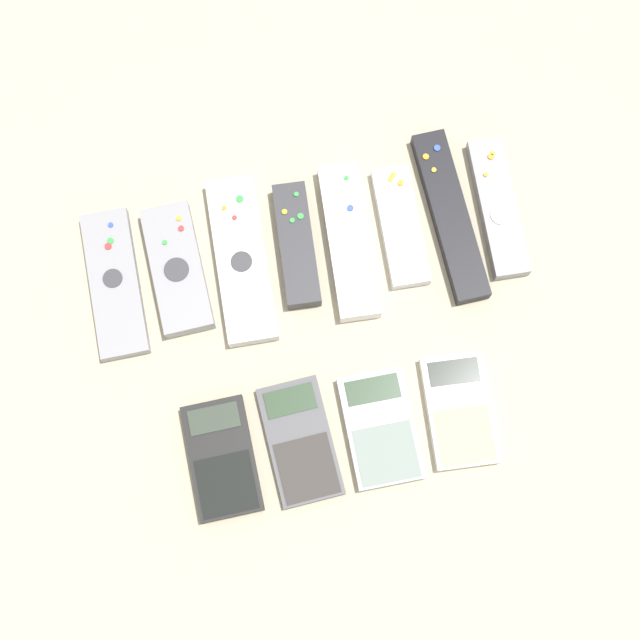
{
  "coord_description": "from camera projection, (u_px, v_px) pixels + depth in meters",
  "views": [
    {
      "loc": [
        -0.05,
        -0.22,
        1.02
      ],
      "look_at": [
        0.0,
        0.04,
        0.01
      ],
      "focal_mm": 50.0,
      "sensor_mm": 36.0,
      "label": 1
    }
  ],
  "objects": [
    {
      "name": "ground_plane",
      "position": [
        326.0,
        355.0,
        1.05
      ],
      "size": [
        3.0,
        3.0,
        0.0
      ],
      "primitive_type": "plane",
      "color": "#B2A88E"
    },
    {
      "name": "calculator_1",
      "position": [
        300.0,
        441.0,
        1.01
      ],
      "size": [
        0.08,
        0.14,
        0.01
      ],
      "rotation": [
        0.0,
        0.0,
        0.06
      ],
      "color": "#4C4C51",
      "rests_on": "ground_plane"
    },
    {
      "name": "remote_0",
      "position": [
        115.0,
        283.0,
        1.06
      ],
      "size": [
        0.06,
        0.18,
        0.02
      ],
      "rotation": [
        0.0,
        0.0,
        0.02
      ],
      "color": "gray",
      "rests_on": "ground_plane"
    },
    {
      "name": "remote_3",
      "position": [
        296.0,
        245.0,
        1.07
      ],
      "size": [
        0.05,
        0.15,
        0.03
      ],
      "rotation": [
        0.0,
        0.0,
        -0.05
      ],
      "color": "#333338",
      "rests_on": "ground_plane"
    },
    {
      "name": "calculator_3",
      "position": [
        459.0,
        411.0,
        1.02
      ],
      "size": [
        0.08,
        0.13,
        0.02
      ],
      "rotation": [
        0.0,
        0.0,
        -0.05
      ],
      "color": "silver",
      "rests_on": "ground_plane"
    },
    {
      "name": "remote_4",
      "position": [
        349.0,
        241.0,
        1.07
      ],
      "size": [
        0.06,
        0.19,
        0.02
      ],
      "rotation": [
        0.0,
        0.0,
        -0.04
      ],
      "color": "white",
      "rests_on": "ground_plane"
    },
    {
      "name": "remote_2",
      "position": [
        242.0,
        260.0,
        1.06
      ],
      "size": [
        0.06,
        0.21,
        0.02
      ],
      "rotation": [
        0.0,
        0.0,
        -0.02
      ],
      "color": "silver",
      "rests_on": "ground_plane"
    },
    {
      "name": "remote_5",
      "position": [
        400.0,
        226.0,
        1.08
      ],
      "size": [
        0.05,
        0.15,
        0.02
      ],
      "rotation": [
        0.0,
        0.0,
        -0.02
      ],
      "color": "silver",
      "rests_on": "ground_plane"
    },
    {
      "name": "calculator_2",
      "position": [
        380.0,
        428.0,
        1.02
      ],
      "size": [
        0.08,
        0.13,
        0.02
      ],
      "rotation": [
        0.0,
        0.0,
        0.01
      ],
      "color": "#B2B2B7",
      "rests_on": "ground_plane"
    },
    {
      "name": "calculator_0",
      "position": [
        222.0,
        458.0,
        1.01
      ],
      "size": [
        0.08,
        0.13,
        0.02
      ],
      "rotation": [
        0.0,
        0.0,
        0.03
      ],
      "color": "black",
      "rests_on": "ground_plane"
    },
    {
      "name": "remote_1",
      "position": [
        177.0,
        269.0,
        1.06
      ],
      "size": [
        0.07,
        0.16,
        0.02
      ],
      "rotation": [
        0.0,
        0.0,
        0.05
      ],
      "color": "gray",
      "rests_on": "ground_plane"
    },
    {
      "name": "remote_6",
      "position": [
        450.0,
        216.0,
        1.08
      ],
      "size": [
        0.05,
        0.22,
        0.02
      ],
      "rotation": [
        0.0,
        0.0,
        0.05
      ],
      "color": "black",
      "rests_on": "ground_plane"
    },
    {
      "name": "remote_7",
      "position": [
        498.0,
        208.0,
        1.08
      ],
      "size": [
        0.05,
        0.18,
        0.02
      ],
      "rotation": [
        0.0,
        0.0,
        -0.03
      ],
      "color": "gray",
      "rests_on": "ground_plane"
    }
  ]
}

